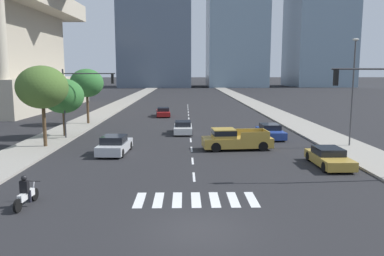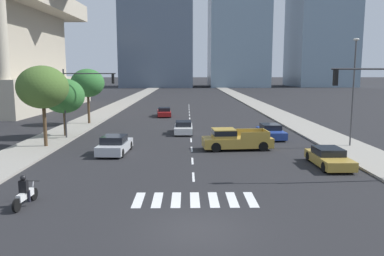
{
  "view_description": "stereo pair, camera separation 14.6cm",
  "coord_description": "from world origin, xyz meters",
  "px_view_note": "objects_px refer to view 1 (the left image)",
  "views": [
    {
      "loc": [
        -0.52,
        -14.06,
        6.1
      ],
      "look_at": [
        0.0,
        13.48,
        2.0
      ],
      "focal_mm": 35.58,
      "sensor_mm": 36.0,
      "label": 1
    },
    {
      "loc": [
        -0.37,
        -14.06,
        6.1
      ],
      "look_at": [
        0.0,
        13.48,
        2.0
      ],
      "focal_mm": 35.58,
      "sensor_mm": 36.0,
      "label": 2
    }
  ],
  "objects_px": {
    "traffic_signal_far": "(83,91)",
    "street_tree_third": "(87,83)",
    "sedan_white_1": "(183,128)",
    "sedan_gold_2": "(329,158)",
    "traffic_signal_near": "(379,100)",
    "sedan_blue_4": "(270,132)",
    "sedan_silver_0": "(115,145)",
    "pickup_truck": "(234,139)",
    "motorcycle_lead": "(26,194)",
    "street_tree_second": "(63,96)",
    "sedan_red_3": "(163,112)",
    "street_lamp_east": "(353,85)",
    "street_tree_nearest": "(42,87)"
  },
  "relations": [
    {
      "from": "traffic_signal_far",
      "to": "street_tree_third",
      "type": "relative_size",
      "value": 0.99
    },
    {
      "from": "sedan_white_1",
      "to": "sedan_gold_2",
      "type": "bearing_deg",
      "value": -144.54
    },
    {
      "from": "traffic_signal_near",
      "to": "street_tree_third",
      "type": "bearing_deg",
      "value": -46.78
    },
    {
      "from": "sedan_blue_4",
      "to": "traffic_signal_far",
      "type": "height_order",
      "value": "traffic_signal_far"
    },
    {
      "from": "sedan_silver_0",
      "to": "sedan_white_1",
      "type": "height_order",
      "value": "sedan_silver_0"
    },
    {
      "from": "pickup_truck",
      "to": "street_tree_third",
      "type": "xyz_separation_m",
      "value": [
        -15.1,
        14.7,
        3.97
      ]
    },
    {
      "from": "motorcycle_lead",
      "to": "street_tree_second",
      "type": "bearing_deg",
      "value": 17.02
    },
    {
      "from": "sedan_red_3",
      "to": "pickup_truck",
      "type": "bearing_deg",
      "value": -167.82
    },
    {
      "from": "pickup_truck",
      "to": "sedan_silver_0",
      "type": "distance_m",
      "value": 9.21
    },
    {
      "from": "traffic_signal_near",
      "to": "street_tree_second",
      "type": "distance_m",
      "value": 26.42
    },
    {
      "from": "pickup_truck",
      "to": "street_tree_third",
      "type": "height_order",
      "value": "street_tree_third"
    },
    {
      "from": "pickup_truck",
      "to": "sedan_red_3",
      "type": "bearing_deg",
      "value": -78.28
    },
    {
      "from": "sedan_gold_2",
      "to": "street_tree_third",
      "type": "xyz_separation_m",
      "value": [
        -20.61,
        20.08,
        4.22
      ]
    },
    {
      "from": "traffic_signal_near",
      "to": "traffic_signal_far",
      "type": "bearing_deg",
      "value": -34.46
    },
    {
      "from": "sedan_red_3",
      "to": "sedan_white_1",
      "type": "bearing_deg",
      "value": -173.83
    },
    {
      "from": "street_tree_second",
      "to": "sedan_gold_2",
      "type": "bearing_deg",
      "value": -28.91
    },
    {
      "from": "street_tree_third",
      "to": "traffic_signal_near",
      "type": "bearing_deg",
      "value": -46.78
    },
    {
      "from": "pickup_truck",
      "to": "street_tree_third",
      "type": "distance_m",
      "value": 21.44
    },
    {
      "from": "street_lamp_east",
      "to": "street_tree_nearest",
      "type": "bearing_deg",
      "value": 179.63
    },
    {
      "from": "street_lamp_east",
      "to": "pickup_truck",
      "type": "bearing_deg",
      "value": -175.24
    },
    {
      "from": "sedan_white_1",
      "to": "traffic_signal_far",
      "type": "distance_m",
      "value": 10.19
    },
    {
      "from": "traffic_signal_near",
      "to": "traffic_signal_far",
      "type": "relative_size",
      "value": 1.05
    },
    {
      "from": "sedan_white_1",
      "to": "traffic_signal_far",
      "type": "bearing_deg",
      "value": 108.32
    },
    {
      "from": "sedan_white_1",
      "to": "sedan_gold_2",
      "type": "relative_size",
      "value": 0.97
    },
    {
      "from": "sedan_gold_2",
      "to": "street_tree_nearest",
      "type": "height_order",
      "value": "street_tree_nearest"
    },
    {
      "from": "motorcycle_lead",
      "to": "street_tree_third",
      "type": "relative_size",
      "value": 0.34
    },
    {
      "from": "motorcycle_lead",
      "to": "street_tree_third",
      "type": "xyz_separation_m",
      "value": [
        -4.0,
        27.27,
        4.2
      ]
    },
    {
      "from": "sedan_silver_0",
      "to": "street_tree_nearest",
      "type": "height_order",
      "value": "street_tree_nearest"
    },
    {
      "from": "sedan_red_3",
      "to": "street_lamp_east",
      "type": "relative_size",
      "value": 0.55
    },
    {
      "from": "sedan_white_1",
      "to": "street_tree_third",
      "type": "relative_size",
      "value": 0.68
    },
    {
      "from": "pickup_truck",
      "to": "traffic_signal_near",
      "type": "xyz_separation_m",
      "value": [
        6.86,
        -8.67,
        3.75
      ]
    },
    {
      "from": "motorcycle_lead",
      "to": "traffic_signal_near",
      "type": "bearing_deg",
      "value": -72.88
    },
    {
      "from": "pickup_truck",
      "to": "sedan_gold_2",
      "type": "bearing_deg",
      "value": 130.64
    },
    {
      "from": "sedan_red_3",
      "to": "sedan_blue_4",
      "type": "xyz_separation_m",
      "value": [
        10.89,
        -17.44,
        0.03
      ]
    },
    {
      "from": "street_tree_nearest",
      "to": "street_tree_third",
      "type": "height_order",
      "value": "street_tree_nearest"
    },
    {
      "from": "sedan_silver_0",
      "to": "traffic_signal_near",
      "type": "xyz_separation_m",
      "value": [
        15.99,
        -7.42,
        3.93
      ]
    },
    {
      "from": "street_tree_nearest",
      "to": "street_tree_third",
      "type": "distance_m",
      "value": 13.74
    },
    {
      "from": "sedan_silver_0",
      "to": "sedan_blue_4",
      "type": "bearing_deg",
      "value": -60.53
    },
    {
      "from": "traffic_signal_near",
      "to": "pickup_truck",
      "type": "bearing_deg",
      "value": -51.63
    },
    {
      "from": "traffic_signal_far",
      "to": "motorcycle_lead",
      "type": "bearing_deg",
      "value": -83.78
    },
    {
      "from": "pickup_truck",
      "to": "sedan_silver_0",
      "type": "bearing_deg",
      "value": 2.73
    },
    {
      "from": "sedan_gold_2",
      "to": "traffic_signal_far",
      "type": "bearing_deg",
      "value": -119.71
    },
    {
      "from": "sedan_white_1",
      "to": "traffic_signal_far",
      "type": "height_order",
      "value": "traffic_signal_far"
    },
    {
      "from": "street_lamp_east",
      "to": "street_tree_second",
      "type": "bearing_deg",
      "value": 168.07
    },
    {
      "from": "sedan_gold_2",
      "to": "pickup_truck",
      "type": "bearing_deg",
      "value": -134.81
    },
    {
      "from": "sedan_blue_4",
      "to": "street_lamp_east",
      "type": "bearing_deg",
      "value": 49.4
    },
    {
      "from": "sedan_silver_0",
      "to": "traffic_signal_near",
      "type": "bearing_deg",
      "value": -111.48
    },
    {
      "from": "sedan_red_3",
      "to": "street_tree_nearest",
      "type": "height_order",
      "value": "street_tree_nearest"
    },
    {
      "from": "street_tree_second",
      "to": "sedan_silver_0",
      "type": "bearing_deg",
      "value": -50.53
    },
    {
      "from": "motorcycle_lead",
      "to": "sedan_silver_0",
      "type": "xyz_separation_m",
      "value": [
        1.97,
        11.32,
        0.04
      ]
    }
  ]
}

